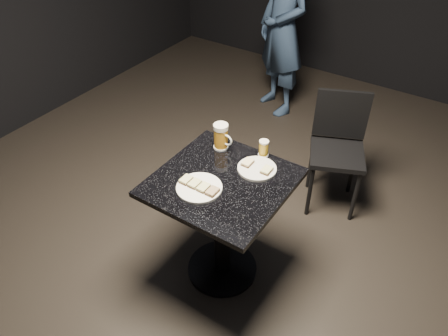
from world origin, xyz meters
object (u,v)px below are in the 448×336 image
at_px(beer_mug, 221,136).
at_px(beer_tumbler, 264,148).
at_px(table, 222,212).
at_px(chair, 338,144).
at_px(plate_small, 257,169).
at_px(plate_large, 199,188).
at_px(patron, 283,29).

xyz_separation_m(beer_mug, beer_tumbler, (0.24, 0.07, -0.03)).
xyz_separation_m(table, chair, (0.29, 1.02, -0.01)).
bearing_deg(chair, beer_tumbler, -107.03).
height_order(table, beer_mug, beer_mug).
distance_m(plate_small, chair, 0.90).
height_order(plate_large, chair, chair).
bearing_deg(plate_small, beer_mug, 167.08).
xyz_separation_m(table, beer_tumbler, (0.07, 0.32, 0.29)).
bearing_deg(patron, beer_mug, -43.83).
height_order(plate_small, beer_mug, beer_mug).
bearing_deg(plate_large, beer_mug, 106.45).
relative_size(plate_large, plate_small, 1.12).
relative_size(beer_mug, beer_tumbler, 1.61).
relative_size(patron, table, 2.14).
height_order(beer_mug, chair, beer_mug).
xyz_separation_m(plate_large, table, (0.06, 0.12, -0.25)).
distance_m(plate_large, chair, 1.23).
xyz_separation_m(beer_tumbler, chair, (0.22, 0.70, -0.30)).
relative_size(patron, beer_tumbler, 16.36).
height_order(plate_small, chair, chair).
xyz_separation_m(beer_mug, chair, (0.46, 0.78, -0.33)).
bearing_deg(beer_tumbler, chair, 72.97).
bearing_deg(beer_mug, table, -55.45).
bearing_deg(table, chair, 74.20).
bearing_deg(table, plate_small, 58.53).
relative_size(plate_large, patron, 0.15).
distance_m(plate_small, beer_mug, 0.30).
xyz_separation_m(patron, chair, (0.96, -0.97, -0.31)).
bearing_deg(table, beer_mug, 124.55).
bearing_deg(plate_large, plate_small, 60.81).
relative_size(plate_large, chair, 0.28).
relative_size(patron, beer_mug, 10.15).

